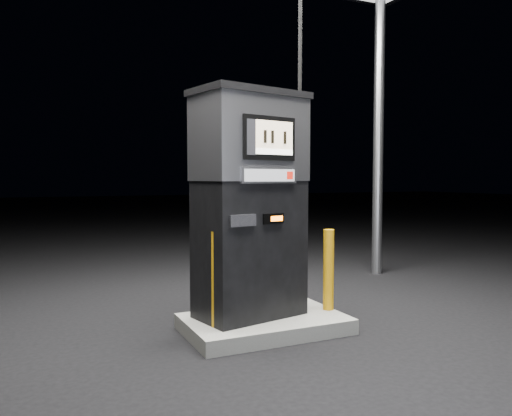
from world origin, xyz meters
name	(u,v)px	position (x,y,z in m)	size (l,w,h in m)	color
ground	(264,331)	(0.00, 0.00, 0.00)	(80.00, 80.00, 0.00)	black
pump_island	(264,324)	(0.00, 0.00, 0.07)	(1.60, 1.00, 0.15)	slate
fuel_dispenser	(250,202)	(-0.11, 0.10, 1.31)	(1.31, 0.89, 4.70)	black
bollard_left	(218,279)	(-0.55, -0.12, 0.60)	(0.12, 0.12, 0.91)	orange
bollard_right	(329,270)	(0.74, -0.04, 0.58)	(0.11, 0.11, 0.86)	orange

